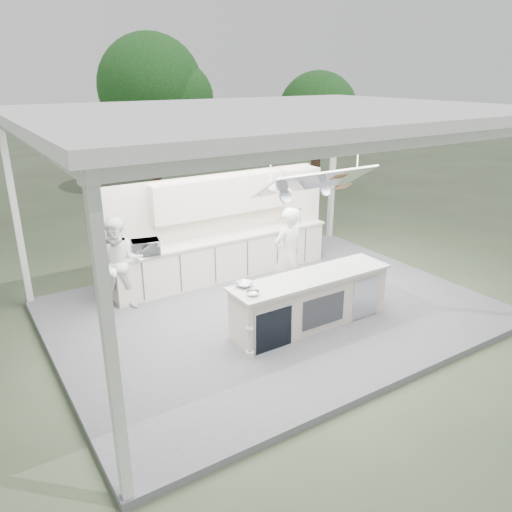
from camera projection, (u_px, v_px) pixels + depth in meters
ground at (273, 314)px, 9.71m from camera, size 90.00×90.00×0.00m
stage_deck at (273, 311)px, 9.69m from camera, size 8.00×6.00×0.12m
tent at (276, 117)px, 8.41m from camera, size 8.20×6.20×3.86m
demo_island at (310, 301)px, 8.87m from camera, size 3.10×0.79×0.95m
back_counter at (224, 256)px, 11.00m from camera, size 5.08×0.72×0.95m
back_wall_unit at (236, 208)px, 11.05m from camera, size 5.05×0.48×2.25m
tree_cluster at (100, 108)px, 16.20m from camera, size 19.55×9.40×5.85m
head_chef at (287, 255)px, 9.73m from camera, size 0.74×0.53×1.90m
sous_chef at (120, 264)px, 9.35m from camera, size 1.07×0.95×1.82m
toaster_oven at (146, 247)px, 9.69m from camera, size 0.59×0.46×0.29m
bowl_large at (244, 284)px, 8.29m from camera, size 0.37×0.37×0.07m
bowl_small at (253, 293)px, 7.96m from camera, size 0.26×0.26×0.07m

